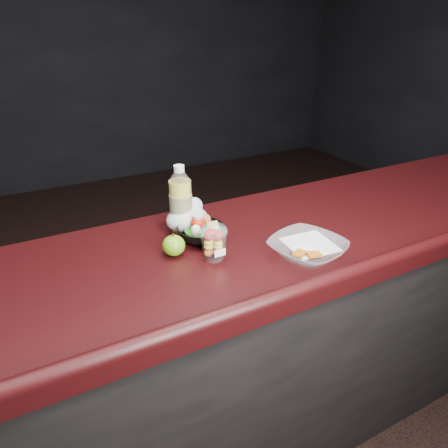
{
  "coord_description": "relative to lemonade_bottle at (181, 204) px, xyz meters",
  "views": [
    {
      "loc": [
        -0.51,
        -0.77,
        1.71
      ],
      "look_at": [
        0.06,
        0.31,
        1.1
      ],
      "focal_mm": 32.0,
      "sensor_mm": 36.0,
      "label": 1
    }
  ],
  "objects": [
    {
      "name": "plastic_bag",
      "position": [
        0.02,
        -0.01,
        -0.05
      ],
      "size": [
        0.16,
        0.13,
        0.12
      ],
      "color": "silver",
      "rests_on": "counter"
    },
    {
      "name": "lemonade_bottle",
      "position": [
        0.0,
        0.0,
        0.0
      ],
      "size": [
        0.08,
        0.08,
        0.25
      ],
      "color": "gold",
      "rests_on": "counter"
    },
    {
      "name": "green_apple",
      "position": [
        -0.09,
        -0.15,
        -0.07
      ],
      "size": [
        0.08,
        0.08,
        0.08
      ],
      "color": "#4B880F",
      "rests_on": "counter"
    },
    {
      "name": "takeout_bowl",
      "position": [
        0.29,
        -0.37,
        -0.08
      ],
      "size": [
        0.3,
        0.3,
        0.06
      ],
      "rotation": [
        0.0,
        0.0,
        0.32
      ],
      "color": "silver",
      "rests_on": "counter"
    },
    {
      "name": "paper_napkin",
      "position": [
        0.35,
        -0.31,
        -0.1
      ],
      "size": [
        0.17,
        0.17,
        0.0
      ],
      "primitive_type": "cube",
      "rotation": [
        0.0,
        0.0,
        -0.09
      ],
      "color": "white",
      "rests_on": "counter"
    },
    {
      "name": "counter",
      "position": [
        0.03,
        -0.18,
        -0.61
      ],
      "size": [
        4.06,
        0.71,
        1.02
      ],
      "color": "black",
      "rests_on": "ground"
    },
    {
      "name": "snack_bowl",
      "position": [
        0.03,
        -0.1,
        -0.07
      ],
      "size": [
        0.21,
        0.21,
        0.09
      ],
      "rotation": [
        0.0,
        0.0,
        -0.27
      ],
      "color": "black",
      "rests_on": "counter"
    },
    {
      "name": "fruit_cup",
      "position": [
        0.02,
        -0.24,
        -0.04
      ],
      "size": [
        0.09,
        0.09,
        0.13
      ],
      "color": "white",
      "rests_on": "counter"
    }
  ]
}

